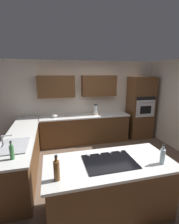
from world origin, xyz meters
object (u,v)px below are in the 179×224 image
wall_oven (140,108)px  dish_soap_bottle (12,152)px  sink_unit (15,145)px  second_bottle (163,156)px  oil_bottle (57,170)px  blender (96,110)px  mixing_bowl (54,116)px  cooktop (109,161)px

wall_oven → dish_soap_bottle: bearing=32.9°
sink_unit → second_bottle: size_ratio=2.31×
wall_oven → second_bottle: wall_oven is taller
dish_soap_bottle → second_bottle: bearing=163.0°
oil_bottle → wall_oven: bearing=-134.6°
oil_bottle → blender: bearing=-114.5°
dish_soap_bottle → oil_bottle: size_ratio=0.90×
wall_oven → oil_bottle: 4.23m
sink_unit → mixing_bowl: bearing=-112.7°
wall_oven → cooktop: 3.53m
blender → oil_bottle: bearing=65.5°
blender → mixing_bowl: (1.30, 0.00, -0.09)m
cooktop → dish_soap_bottle: dish_soap_bottle is taller
mixing_bowl → second_bottle: (-1.46, 3.00, 0.07)m
mixing_bowl → oil_bottle: oil_bottle is taller
sink_unit → oil_bottle: 1.36m
mixing_bowl → second_bottle: second_bottle is taller
second_bottle → dish_soap_bottle: bearing=-17.0°
wall_oven → sink_unit: 4.12m
wall_oven → blender: wall_oven is taller
sink_unit → second_bottle: second_bottle is taller
sink_unit → oil_bottle: bearing=121.5°
dish_soap_bottle → second_bottle: (-2.18, 0.66, 0.00)m
wall_oven → second_bottle: size_ratio=6.93×
cooktop → oil_bottle: 0.84m
oil_bottle → sink_unit: bearing=-58.5°
sink_unit → cooktop: sink_unit is taller
mixing_bowl → dish_soap_bottle: 2.45m
sink_unit → blender: size_ratio=2.08×
cooktop → blender: size_ratio=2.25×
cooktop → oil_bottle: oil_bottle is taller
sink_unit → dish_soap_bottle: (-0.06, 0.48, 0.10)m
wall_oven → cooktop: (2.18, 2.78, -0.14)m
cooktop → mixing_bowl: 2.87m
oil_bottle → second_bottle: oil_bottle is taller
sink_unit → oil_bottle: size_ratio=2.08×
mixing_bowl → second_bottle: bearing=115.9°
dish_soap_bottle → oil_bottle: (-0.65, 0.68, 0.02)m
oil_bottle → second_bottle: 1.53m
blender → mixing_bowl: bearing=0.0°
sink_unit → cooktop: size_ratio=0.92×
mixing_bowl → second_bottle: size_ratio=0.68×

